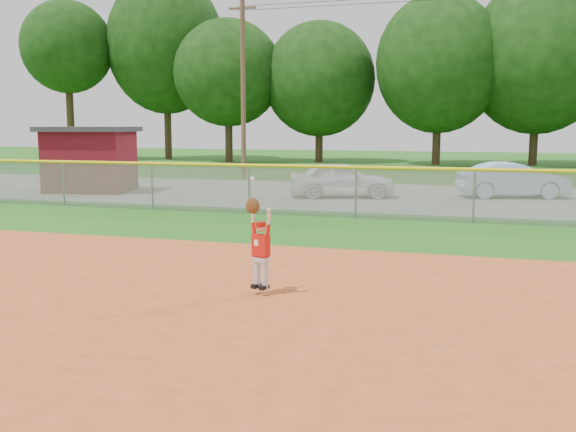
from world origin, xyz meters
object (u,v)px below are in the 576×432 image
object	(u,v)px
car_blue	(513,180)
utility_shed	(90,159)
car_white_a	(342,179)
ballplayer	(260,244)

from	to	relation	value
car_blue	utility_shed	bearing A→B (deg)	84.16
utility_shed	car_white_a	bearing A→B (deg)	4.92
ballplayer	car_blue	bearing A→B (deg)	74.08
car_white_a	car_blue	distance (m)	6.41
ballplayer	utility_shed	bearing A→B (deg)	131.88
utility_shed	ballplayer	distance (m)	17.81
car_blue	utility_shed	distance (m)	16.63
car_white_a	car_blue	xyz separation A→B (m)	(6.17, 1.71, -0.01)
car_blue	utility_shed	size ratio (longest dim) A/B	1.01
utility_shed	ballplayer	world-z (taller)	utility_shed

